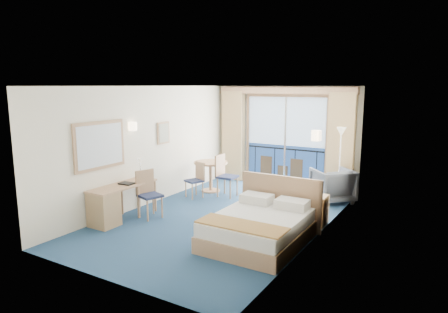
# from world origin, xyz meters

# --- Properties ---
(floor) EXTENTS (6.50, 6.50, 0.00)m
(floor) POSITION_xyz_m (0.00, 0.00, 0.00)
(floor) COLOR navy
(floor) RESTS_ON ground
(room_walls) EXTENTS (4.04, 6.54, 2.72)m
(room_walls) POSITION_xyz_m (0.00, 0.00, 1.78)
(room_walls) COLOR white
(room_walls) RESTS_ON ground
(balcony_door) EXTENTS (2.36, 0.03, 2.52)m
(balcony_door) POSITION_xyz_m (-0.01, 3.22, 1.14)
(balcony_door) COLOR navy
(balcony_door) RESTS_ON room_walls
(curtain_left) EXTENTS (0.65, 0.22, 2.55)m
(curtain_left) POSITION_xyz_m (-1.55, 3.07, 1.28)
(curtain_left) COLOR tan
(curtain_left) RESTS_ON room_walls
(curtain_right) EXTENTS (0.65, 0.22, 2.55)m
(curtain_right) POSITION_xyz_m (1.55, 3.07, 1.28)
(curtain_right) COLOR tan
(curtain_right) RESTS_ON room_walls
(pelmet) EXTENTS (3.80, 0.25, 0.18)m
(pelmet) POSITION_xyz_m (0.00, 3.10, 2.58)
(pelmet) COLOR tan
(pelmet) RESTS_ON room_walls
(mirror) EXTENTS (0.05, 1.25, 0.95)m
(mirror) POSITION_xyz_m (-1.97, -1.50, 1.55)
(mirror) COLOR tan
(mirror) RESTS_ON room_walls
(wall_print) EXTENTS (0.04, 0.42, 0.52)m
(wall_print) POSITION_xyz_m (-1.97, 0.45, 1.60)
(wall_print) COLOR tan
(wall_print) RESTS_ON room_walls
(sconce_left) EXTENTS (0.18, 0.18, 0.18)m
(sconce_left) POSITION_xyz_m (-1.94, -0.60, 1.85)
(sconce_left) COLOR #FFE0B2
(sconce_left) RESTS_ON room_walls
(sconce_right) EXTENTS (0.18, 0.18, 0.18)m
(sconce_right) POSITION_xyz_m (1.94, -0.15, 1.85)
(sconce_right) COLOR #FFE0B2
(sconce_right) RESTS_ON room_walls
(bed) EXTENTS (1.63, 1.93, 1.02)m
(bed) POSITION_xyz_m (1.24, -0.89, 0.29)
(bed) COLOR tan
(bed) RESTS_ON ground
(nightstand) EXTENTS (0.45, 0.43, 0.59)m
(nightstand) POSITION_xyz_m (1.75, 0.51, 0.29)
(nightstand) COLOR #9D7B53
(nightstand) RESTS_ON ground
(phone) EXTENTS (0.23, 0.20, 0.09)m
(phone) POSITION_xyz_m (1.71, 0.49, 0.63)
(phone) COLOR silver
(phone) RESTS_ON nightstand
(armchair) EXTENTS (1.21, 1.21, 0.79)m
(armchair) POSITION_xyz_m (1.61, 2.26, 0.40)
(armchair) COLOR #464D55
(armchair) RESTS_ON ground
(floor_lamp) EXTENTS (0.24, 0.24, 1.75)m
(floor_lamp) POSITION_xyz_m (1.70, 2.46, 1.33)
(floor_lamp) COLOR silver
(floor_lamp) RESTS_ON ground
(desk) EXTENTS (0.53, 1.53, 0.72)m
(desk) POSITION_xyz_m (-1.73, -1.59, 0.40)
(desk) COLOR tan
(desk) RESTS_ON ground
(desk_chair) EXTENTS (0.54, 0.53, 0.98)m
(desk_chair) POSITION_xyz_m (-1.37, -0.82, 0.55)
(desk_chair) COLOR #1E2747
(desk_chair) RESTS_ON ground
(folder) EXTENTS (0.31, 0.24, 0.03)m
(folder) POSITION_xyz_m (-1.70, -1.10, 0.73)
(folder) COLOR black
(folder) RESTS_ON desk
(desk_lamp) EXTENTS (0.12, 0.12, 0.43)m
(desk_lamp) POSITION_xyz_m (-1.75, -0.63, 1.04)
(desk_lamp) COLOR silver
(desk_lamp) RESTS_ON desk
(round_table) EXTENTS (0.86, 0.86, 0.78)m
(round_table) POSITION_xyz_m (-1.36, 1.56, 0.59)
(round_table) COLOR tan
(round_table) RESTS_ON ground
(table_chair_a) EXTENTS (0.46, 0.45, 1.03)m
(table_chair_a) POSITION_xyz_m (-0.84, 1.36, 0.58)
(table_chair_a) COLOR #1E2747
(table_chair_a) RESTS_ON ground
(table_chair_b) EXTENTS (0.49, 0.49, 0.87)m
(table_chair_b) POSITION_xyz_m (-1.36, 0.93, 0.49)
(table_chair_b) COLOR #1E2747
(table_chair_b) RESTS_ON ground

